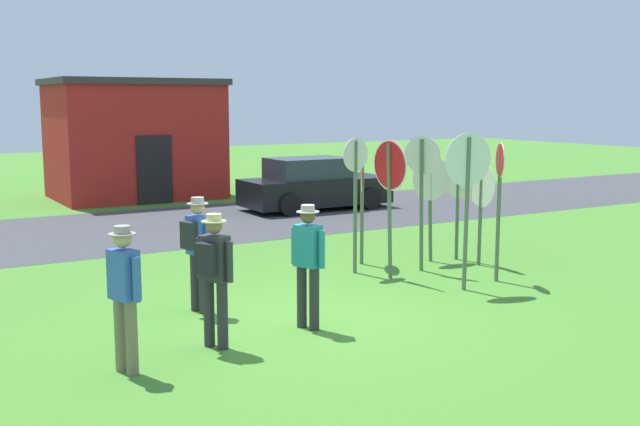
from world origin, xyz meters
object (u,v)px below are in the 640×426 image
Objects in this scene: stop_sign_center_cluster at (458,193)px; person_in_dark_shirt at (124,290)px; stop_sign_nearest at (362,183)px; stop_sign_low_front at (430,189)px; stop_sign_leaning_left at (499,190)px; person_near_signs at (308,259)px; parked_car_on_street at (314,186)px; stop_sign_leaning_right at (467,182)px; stop_sign_rear_right at (481,195)px; stop_sign_far_back at (390,182)px; person_in_blue at (197,246)px; person_in_teal at (214,271)px; stop_sign_rear_left at (422,180)px; stop_sign_tallest at (355,185)px.

stop_sign_center_cluster is 1.13× the size of person_in_dark_shirt.
stop_sign_nearest is 1.39m from stop_sign_low_front.
stop_sign_leaning_left is 4.36m from person_near_signs.
person_in_dark_shirt is at bearing -147.81° from stop_sign_nearest.
stop_sign_nearest reaches higher than parked_car_on_street.
stop_sign_leaning_right reaches higher than stop_sign_rear_right.
stop_sign_far_back is 3.81m from person_in_blue.
stop_sign_center_cluster is 0.60m from stop_sign_low_front.
stop_sign_low_front is (1.59, 0.83, -0.28)m from stop_sign_far_back.
stop_sign_leaning_right reaches higher than stop_sign_leaning_left.
stop_sign_center_cluster reaches higher than person_in_teal.
person_near_signs is (-3.34, -0.55, -0.84)m from stop_sign_leaning_right.
stop_sign_nearest is at bearing 36.28° from person_in_teal.
stop_sign_rear_left is 1.45× the size of person_in_teal.
parked_car_on_street is at bearing 68.29° from stop_sign_far_back.
parked_car_on_street is 13.76m from person_in_dark_shirt.
stop_sign_tallest is at bearing -115.12° from parked_car_on_street.
stop_sign_far_back is at bearing -162.64° from stop_sign_center_cluster.
person_in_dark_shirt is (-6.28, -2.50, -0.72)m from stop_sign_rear_left.
stop_sign_rear_right reaches higher than person_in_teal.
parked_car_on_street is 7.73m from stop_sign_nearest.
person_in_blue is at bearing 167.04° from stop_sign_leaning_right.
stop_sign_nearest is at bearing 162.35° from stop_sign_center_cluster.
stop_sign_far_back is 0.75m from stop_sign_tallest.
stop_sign_tallest is 1.24m from stop_sign_rear_left.
stop_sign_far_back is 1.43× the size of person_in_blue.
stop_sign_leaning_right reaches higher than person_near_signs.
stop_sign_rear_left is 4.67m from person_in_blue.
person_near_signs reaches higher than parked_car_on_street.
stop_sign_center_cluster is 5.97m from person_in_blue.
stop_sign_leaning_right is (0.61, -1.32, 0.10)m from stop_sign_far_back.
stop_sign_nearest is 0.87× the size of stop_sign_leaning_right.
stop_sign_center_cluster is at bearing 9.62° from person_in_blue.
stop_sign_rear_left is (-2.45, -8.13, 1.01)m from parked_car_on_street.
person_near_signs is at bearing -152.45° from stop_sign_center_cluster.
stop_sign_rear_right reaches higher than stop_sign_center_cluster.
stop_sign_low_front reaches higher than person_in_blue.
stop_sign_tallest is at bearing 46.18° from person_near_signs.
stop_sign_rear_left reaches higher than parked_car_on_street.
stop_sign_nearest is at bearing 46.70° from stop_sign_tallest.
stop_sign_rear_left reaches higher than stop_sign_rear_right.
person_in_dark_shirt is (-1.24, -0.31, -0.03)m from person_in_teal.
stop_sign_tallest reaches higher than person_in_blue.
stop_sign_rear_left reaches higher than stop_sign_far_back.
stop_sign_center_cluster is at bearing -17.65° from stop_sign_nearest.
person_in_dark_shirt is at bearing -165.77° from person_in_teal.
stop_sign_leaning_left is at bearing -36.41° from stop_sign_far_back.
stop_sign_leaning_left is at bearing -100.76° from parked_car_on_street.
stop_sign_leaning_right reaches higher than stop_sign_far_back.
stop_sign_leaning_left is at bearing 8.77° from person_in_teal.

